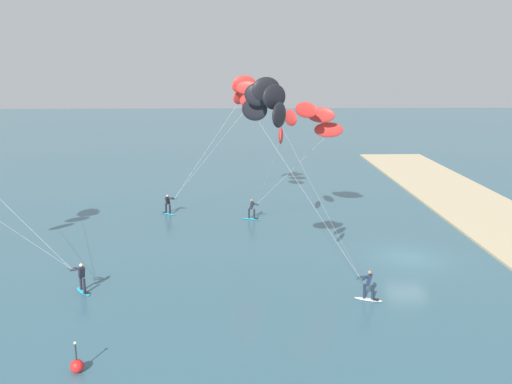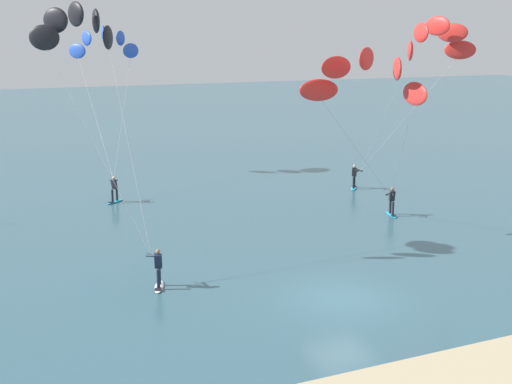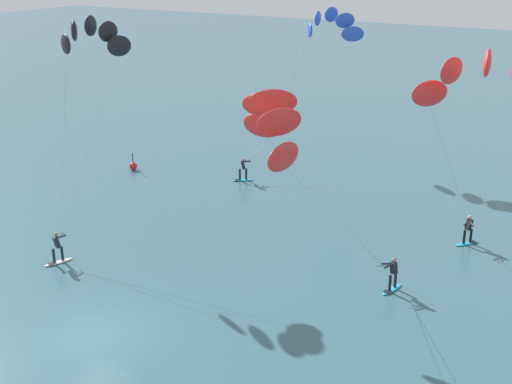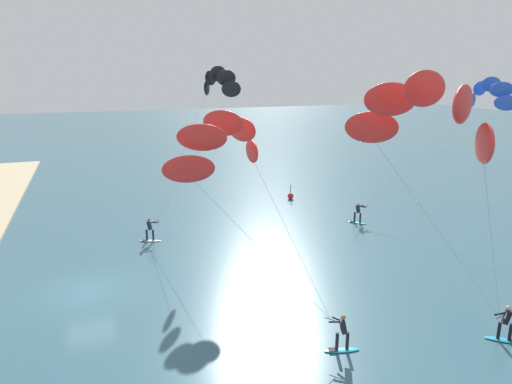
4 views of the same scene
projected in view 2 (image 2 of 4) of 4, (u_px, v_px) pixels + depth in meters
ground_plane at (341, 298)px, 27.09m from camera, size 240.00×240.00×0.00m
kitesurfer_nearshore at (104, 48)px, 49.62m from camera, size 5.21×11.54×10.95m
kitesurfer_mid_water at (80, 38)px, 30.02m from camera, size 4.43×7.52×11.72m
kitesurfer_far_out at (433, 45)px, 39.27m from camera, size 5.65×8.37×11.34m
kitesurfer_downwind at (367, 81)px, 32.92m from camera, size 7.43×7.39×9.71m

